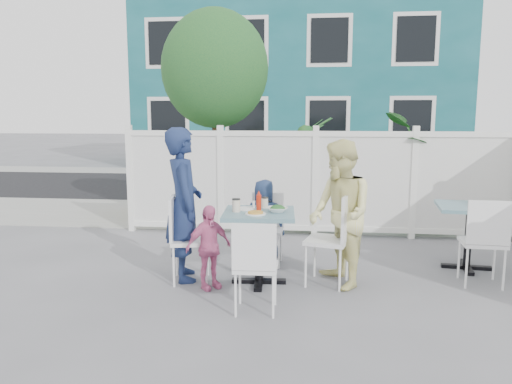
# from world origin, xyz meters

# --- Properties ---
(ground) EXTENTS (80.00, 80.00, 0.00)m
(ground) POSITION_xyz_m (0.00, 0.00, 0.00)
(ground) COLOR slate
(near_sidewalk) EXTENTS (24.00, 2.60, 0.01)m
(near_sidewalk) POSITION_xyz_m (0.00, 3.80, 0.01)
(near_sidewalk) COLOR gray
(near_sidewalk) RESTS_ON ground
(street) EXTENTS (24.00, 5.00, 0.01)m
(street) POSITION_xyz_m (0.00, 7.50, 0.00)
(street) COLOR black
(street) RESTS_ON ground
(far_sidewalk) EXTENTS (24.00, 1.60, 0.01)m
(far_sidewalk) POSITION_xyz_m (0.00, 10.60, 0.01)
(far_sidewalk) COLOR gray
(far_sidewalk) RESTS_ON ground
(building) EXTENTS (11.00, 6.00, 6.00)m
(building) POSITION_xyz_m (-0.50, 14.00, 3.00)
(building) COLOR #12555C
(building) RESTS_ON ground
(fence_back) EXTENTS (5.86, 0.08, 1.60)m
(fence_back) POSITION_xyz_m (0.10, 2.40, 0.78)
(fence_back) COLOR white
(fence_back) RESTS_ON ground
(tree) EXTENTS (1.80, 1.62, 3.59)m
(tree) POSITION_xyz_m (-1.60, 3.30, 2.59)
(tree) COLOR #382316
(tree) RESTS_ON ground
(utility_cabinet) EXTENTS (0.70, 0.53, 1.20)m
(utility_cabinet) POSITION_xyz_m (-2.77, 4.00, 0.60)
(utility_cabinet) COLOR gold
(utility_cabinet) RESTS_ON ground
(potted_shrub_a) EXTENTS (1.10, 1.10, 1.80)m
(potted_shrub_a) POSITION_xyz_m (-0.02, 3.10, 0.90)
(potted_shrub_a) COLOR #184A23
(potted_shrub_a) RESTS_ON ground
(potted_shrub_b) EXTENTS (1.89, 2.04, 1.88)m
(potted_shrub_b) POSITION_xyz_m (1.95, 3.00, 0.94)
(potted_shrub_b) COLOR #184A23
(potted_shrub_b) RESTS_ON ground
(main_table) EXTENTS (0.81, 0.81, 0.81)m
(main_table) POSITION_xyz_m (-0.51, 0.14, 0.62)
(main_table) COLOR #476A78
(main_table) RESTS_ON ground
(spare_table) EXTENTS (0.81, 0.81, 0.78)m
(spare_table) POSITION_xyz_m (1.93, 0.94, 0.60)
(spare_table) COLOR #476A78
(spare_table) RESTS_ON ground
(chair_left) EXTENTS (0.49, 0.50, 0.96)m
(chair_left) POSITION_xyz_m (-1.35, 0.11, 0.56)
(chair_left) COLOR white
(chair_left) RESTS_ON ground
(chair_right) EXTENTS (0.54, 0.55, 1.01)m
(chair_right) POSITION_xyz_m (0.32, 0.18, 0.59)
(chair_right) COLOR white
(chair_right) RESTS_ON ground
(chair_back) EXTENTS (0.40, 0.39, 0.88)m
(chair_back) POSITION_xyz_m (-0.49, 0.92, 0.51)
(chair_back) COLOR white
(chair_back) RESTS_ON ground
(chair_near) EXTENTS (0.41, 0.40, 0.89)m
(chair_near) POSITION_xyz_m (-0.45, -0.72, 0.52)
(chair_near) COLOR white
(chair_near) RESTS_ON ground
(chair_spare) EXTENTS (0.46, 0.45, 0.97)m
(chair_spare) POSITION_xyz_m (1.91, 0.30, 0.56)
(chair_spare) COLOR white
(chair_spare) RESTS_ON ground
(man) EXTENTS (0.60, 0.73, 1.71)m
(man) POSITION_xyz_m (-1.36, 0.21, 0.86)
(man) COLOR navy
(man) RESTS_ON ground
(woman) EXTENTS (0.84, 0.94, 1.59)m
(woman) POSITION_xyz_m (0.36, 0.16, 0.80)
(woman) COLOR #F0E452
(woman) RESTS_ON ground
(boy) EXTENTS (0.54, 0.38, 1.04)m
(boy) POSITION_xyz_m (-0.54, 1.01, 0.52)
(boy) COLOR navy
(boy) RESTS_ON ground
(toddler) EXTENTS (0.55, 0.52, 0.91)m
(toddler) POSITION_xyz_m (-1.02, -0.08, 0.45)
(toddler) COLOR #D9669B
(toddler) RESTS_ON ground
(plate_main) EXTENTS (0.22, 0.22, 0.01)m
(plate_main) POSITION_xyz_m (-0.53, -0.01, 0.81)
(plate_main) COLOR white
(plate_main) RESTS_ON main_table
(plate_side) EXTENTS (0.22, 0.22, 0.02)m
(plate_side) POSITION_xyz_m (-0.68, 0.26, 0.81)
(plate_side) COLOR white
(plate_side) RESTS_ON main_table
(salad_bowl) EXTENTS (0.22, 0.22, 0.05)m
(salad_bowl) POSITION_xyz_m (-0.31, 0.14, 0.83)
(salad_bowl) COLOR white
(salad_bowl) RESTS_ON main_table
(coffee_cup_a) EXTENTS (0.09, 0.09, 0.13)m
(coffee_cup_a) POSITION_xyz_m (-0.75, 0.11, 0.87)
(coffee_cup_a) COLOR beige
(coffee_cup_a) RESTS_ON main_table
(coffee_cup_b) EXTENTS (0.07, 0.07, 0.11)m
(coffee_cup_b) POSITION_xyz_m (-0.47, 0.37, 0.86)
(coffee_cup_b) COLOR beige
(coffee_cup_b) RESTS_ON main_table
(ketchup_bottle) EXTENTS (0.05, 0.05, 0.18)m
(ketchup_bottle) POSITION_xyz_m (-0.52, 0.18, 0.89)
(ketchup_bottle) COLOR red
(ketchup_bottle) RESTS_ON main_table
(salt_shaker) EXTENTS (0.03, 0.03, 0.07)m
(salt_shaker) POSITION_xyz_m (-0.60, 0.40, 0.84)
(salt_shaker) COLOR white
(salt_shaker) RESTS_ON main_table
(pepper_shaker) EXTENTS (0.03, 0.03, 0.07)m
(pepper_shaker) POSITION_xyz_m (-0.56, 0.42, 0.84)
(pepper_shaker) COLOR black
(pepper_shaker) RESTS_ON main_table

